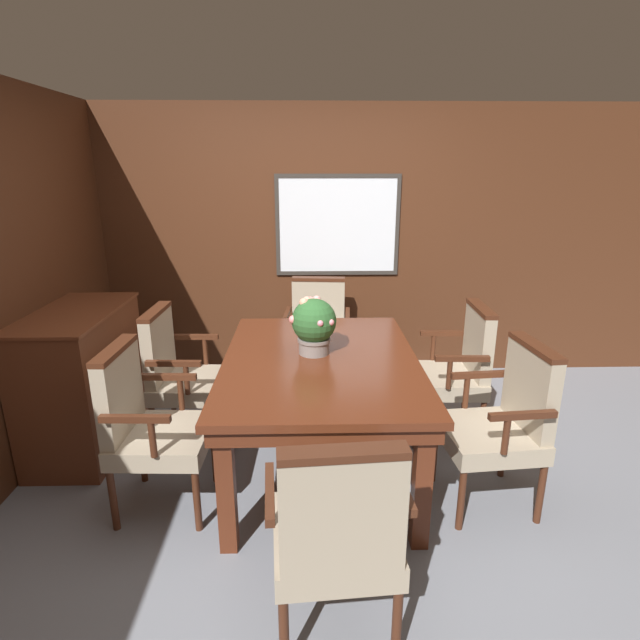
{
  "coord_description": "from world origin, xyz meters",
  "views": [
    {
      "loc": [
        -0.06,
        -2.65,
        1.93
      ],
      "look_at": [
        0.02,
        0.41,
        0.98
      ],
      "focal_mm": 28.0,
      "sensor_mm": 36.0,
      "label": 1
    }
  ],
  "objects_px": {
    "chair_left_far": "(180,371)",
    "potted_plant": "(314,324)",
    "dining_table": "(321,372)",
    "chair_head_far": "(317,331)",
    "chair_right_far": "(457,366)",
    "chair_left_near": "(148,422)",
    "sideboard_cabinet": "(84,380)",
    "chair_right_near": "(503,419)",
    "chair_head_near": "(337,530)"
  },
  "relations": [
    {
      "from": "chair_right_near",
      "to": "sideboard_cabinet",
      "type": "height_order",
      "value": "sideboard_cabinet"
    },
    {
      "from": "chair_head_near",
      "to": "chair_head_far",
      "type": "distance_m",
      "value": 2.51
    },
    {
      "from": "sideboard_cabinet",
      "to": "chair_left_far",
      "type": "bearing_deg",
      "value": 3.48
    },
    {
      "from": "potted_plant",
      "to": "chair_right_near",
      "type": "bearing_deg",
      "value": -23.06
    },
    {
      "from": "chair_right_near",
      "to": "dining_table",
      "type": "bearing_deg",
      "value": -115.1
    },
    {
      "from": "chair_right_far",
      "to": "chair_left_far",
      "type": "bearing_deg",
      "value": -87.04
    },
    {
      "from": "chair_left_far",
      "to": "chair_left_near",
      "type": "height_order",
      "value": "same"
    },
    {
      "from": "dining_table",
      "to": "chair_right_near",
      "type": "height_order",
      "value": "chair_right_near"
    },
    {
      "from": "chair_right_far",
      "to": "chair_left_far",
      "type": "xyz_separation_m",
      "value": [
        -1.98,
        -0.03,
        0.0
      ]
    },
    {
      "from": "chair_right_near",
      "to": "sideboard_cabinet",
      "type": "bearing_deg",
      "value": -109.97
    },
    {
      "from": "dining_table",
      "to": "chair_head_far",
      "type": "distance_m",
      "value": 1.25
    },
    {
      "from": "dining_table",
      "to": "chair_left_near",
      "type": "xyz_separation_m",
      "value": [
        -0.99,
        -0.36,
        -0.14
      ]
    },
    {
      "from": "chair_head_near",
      "to": "sideboard_cabinet",
      "type": "distance_m",
      "value": 2.32
    },
    {
      "from": "chair_left_near",
      "to": "sideboard_cabinet",
      "type": "bearing_deg",
      "value": 45.53
    },
    {
      "from": "chair_head_near",
      "to": "potted_plant",
      "type": "bearing_deg",
      "value": -91.29
    },
    {
      "from": "dining_table",
      "to": "chair_right_far",
      "type": "xyz_separation_m",
      "value": [
        1.0,
        0.41,
        -0.14
      ]
    },
    {
      "from": "chair_right_far",
      "to": "chair_right_near",
      "type": "bearing_deg",
      "value": 5.11
    },
    {
      "from": "chair_left_near",
      "to": "chair_head_near",
      "type": "bearing_deg",
      "value": -129.23
    },
    {
      "from": "chair_right_far",
      "to": "sideboard_cabinet",
      "type": "height_order",
      "value": "sideboard_cabinet"
    },
    {
      "from": "potted_plant",
      "to": "chair_left_far",
      "type": "bearing_deg",
      "value": 162.64
    },
    {
      "from": "chair_right_near",
      "to": "chair_left_near",
      "type": "xyz_separation_m",
      "value": [
        -2.03,
        0.01,
        0.0
      ]
    },
    {
      "from": "chair_head_near",
      "to": "chair_right_near",
      "type": "relative_size",
      "value": 1.0
    },
    {
      "from": "chair_left_far",
      "to": "dining_table",
      "type": "bearing_deg",
      "value": -108.66
    },
    {
      "from": "sideboard_cabinet",
      "to": "chair_right_far",
      "type": "bearing_deg",
      "value": 1.56
    },
    {
      "from": "chair_right_far",
      "to": "chair_right_near",
      "type": "xyz_separation_m",
      "value": [
        0.04,
        -0.79,
        0.0
      ]
    },
    {
      "from": "chair_head_near",
      "to": "chair_head_far",
      "type": "xyz_separation_m",
      "value": [
        -0.02,
        2.51,
        0.0
      ]
    },
    {
      "from": "chair_head_near",
      "to": "potted_plant",
      "type": "xyz_separation_m",
      "value": [
        -0.07,
        1.34,
        0.43
      ]
    },
    {
      "from": "chair_head_far",
      "to": "potted_plant",
      "type": "distance_m",
      "value": 1.24
    },
    {
      "from": "chair_right_far",
      "to": "potted_plant",
      "type": "xyz_separation_m",
      "value": [
        -1.04,
        -0.33,
        0.43
      ]
    },
    {
      "from": "chair_head_far",
      "to": "chair_left_far",
      "type": "bearing_deg",
      "value": -133.95
    },
    {
      "from": "chair_right_far",
      "to": "chair_left_near",
      "type": "bearing_deg",
      "value": -66.72
    },
    {
      "from": "chair_head_near",
      "to": "chair_left_near",
      "type": "xyz_separation_m",
      "value": [
        -1.02,
        0.9,
        0.0
      ]
    },
    {
      "from": "chair_left_near",
      "to": "chair_head_far",
      "type": "relative_size",
      "value": 1.0
    },
    {
      "from": "dining_table",
      "to": "chair_head_near",
      "type": "distance_m",
      "value": 1.27
    },
    {
      "from": "chair_head_far",
      "to": "potted_plant",
      "type": "bearing_deg",
      "value": -87.48
    },
    {
      "from": "chair_right_far",
      "to": "sideboard_cabinet",
      "type": "distance_m",
      "value": 2.65
    },
    {
      "from": "chair_head_near",
      "to": "chair_left_near",
      "type": "relative_size",
      "value": 1.0
    },
    {
      "from": "chair_left_near",
      "to": "chair_head_far",
      "type": "xyz_separation_m",
      "value": [
        1.0,
        1.61,
        0.0
      ]
    },
    {
      "from": "sideboard_cabinet",
      "to": "dining_table",
      "type": "bearing_deg",
      "value": -11.5
    },
    {
      "from": "chair_right_near",
      "to": "chair_head_far",
      "type": "distance_m",
      "value": 1.92
    },
    {
      "from": "chair_right_far",
      "to": "chair_right_near",
      "type": "height_order",
      "value": "same"
    },
    {
      "from": "dining_table",
      "to": "chair_head_far",
      "type": "relative_size",
      "value": 1.71
    },
    {
      "from": "dining_table",
      "to": "sideboard_cabinet",
      "type": "relative_size",
      "value": 1.6
    },
    {
      "from": "chair_right_near",
      "to": "chair_head_far",
      "type": "relative_size",
      "value": 1.0
    },
    {
      "from": "dining_table",
      "to": "chair_left_far",
      "type": "relative_size",
      "value": 1.71
    },
    {
      "from": "dining_table",
      "to": "chair_head_near",
      "type": "bearing_deg",
      "value": -88.63
    },
    {
      "from": "chair_left_far",
      "to": "potted_plant",
      "type": "xyz_separation_m",
      "value": [
        0.94,
        -0.29,
        0.43
      ]
    },
    {
      "from": "dining_table",
      "to": "potted_plant",
      "type": "relative_size",
      "value": 4.63
    },
    {
      "from": "dining_table",
      "to": "chair_head_far",
      "type": "bearing_deg",
      "value": 89.7
    },
    {
      "from": "chair_head_near",
      "to": "sideboard_cabinet",
      "type": "height_order",
      "value": "sideboard_cabinet"
    }
  ]
}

